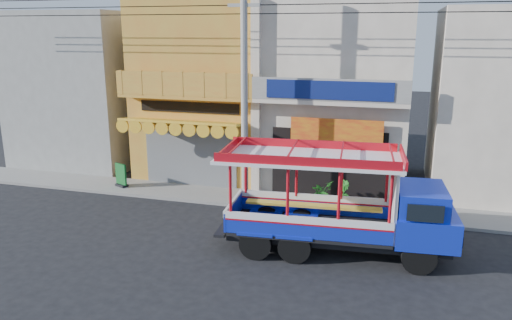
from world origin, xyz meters
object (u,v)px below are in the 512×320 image
Objects in this scene: utility_pole at (248,78)px; potted_plant_b at (343,193)px; green_sign at (121,177)px; potted_plant_c at (401,194)px; potted_plant_a at (322,192)px; songthaew_truck at (354,205)px.

utility_pole reaches higher than potted_plant_b.
utility_pole is 27.48× the size of green_sign.
potted_plant_c is at bearing 13.66° from utility_pole.
utility_pole reaches higher than potted_plant_a.
potted_plant_a is at bearing 52.51° from potted_plant_b.
potted_plant_b is at bearing 100.64° from songthaew_truck.
songthaew_truck is 11.03m from green_sign.
potted_plant_b reaches higher than potted_plant_c.
utility_pole is 31.05× the size of potted_plant_a.
potted_plant_a is at bearing 2.00° from green_sign.
songthaew_truck is at bearing -126.71° from potted_plant_a.
utility_pole is 29.53× the size of potted_plant_c.
utility_pole is at bearing 142.95° from songthaew_truck.
green_sign reaches higher than potted_plant_a.
potted_plant_b is (9.55, 0.20, 0.07)m from green_sign.
potted_plant_a is 3.05m from potted_plant_c.
potted_plant_c is (11.73, 0.86, 0.05)m from green_sign.
utility_pole is 5.73m from potted_plant_b.
songthaew_truck reaches higher than potted_plant_c.
songthaew_truck is 7.12× the size of green_sign.
songthaew_truck reaches higher than green_sign.
potted_plant_c is at bearing 73.03° from songthaew_truck.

